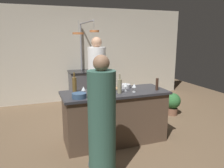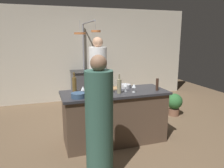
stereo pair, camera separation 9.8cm
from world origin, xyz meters
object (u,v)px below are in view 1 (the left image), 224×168
(wine_bottle_amber, at_px, (74,84))
(wine_bottle_red, at_px, (91,83))
(wine_bottle_rose, at_px, (97,87))
(stove_range, at_px, (84,87))
(wine_bottle_dark, at_px, (109,86))
(wine_glass_near_right_guest, at_px, (126,85))
(mixing_bowl_blue, at_px, (79,96))
(chef, at_px, (97,83))
(potted_plant, at_px, (173,103))
(mixing_bowl_steel, at_px, (125,86))
(wine_bottle_white, at_px, (120,86))
(bar_stool_left, at_px, (97,141))
(guest_left, at_px, (102,125))
(pepper_mill, at_px, (157,84))
(cutting_board, at_px, (110,89))
(wine_glass_by_chef, at_px, (83,89))
(wine_glass_near_left_guest, at_px, (134,86))

(wine_bottle_amber, bearing_deg, wine_bottle_red, 0.90)
(wine_bottle_amber, xyz_separation_m, wine_bottle_rose, (0.31, -0.26, -0.02))
(wine_bottle_amber, relative_size, wine_bottle_rose, 1.11)
(stove_range, xyz_separation_m, wine_bottle_dark, (-0.14, -2.56, 0.58))
(wine_glass_near_right_guest, distance_m, mixing_bowl_blue, 0.85)
(chef, height_order, mixing_bowl_blue, chef)
(potted_plant, xyz_separation_m, mixing_bowl_steel, (-1.47, -0.57, 0.64))
(stove_range, height_order, potted_plant, stove_range)
(chef, distance_m, wine_bottle_white, 1.22)
(wine_bottle_white, bearing_deg, bar_stool_left, -136.67)
(stove_range, bearing_deg, mixing_bowl_steel, -83.17)
(wine_bottle_white, relative_size, wine_glass_near_right_guest, 2.16)
(bar_stool_left, distance_m, wine_bottle_rose, 0.86)
(guest_left, bearing_deg, potted_plant, 37.42)
(stove_range, distance_m, mixing_bowl_steel, 2.32)
(wine_bottle_red, distance_m, wine_glass_near_right_guest, 0.59)
(pepper_mill, bearing_deg, chef, 120.40)
(wine_bottle_rose, xyz_separation_m, wine_glass_near_right_guest, (0.52, 0.02, -0.01))
(chef, bearing_deg, wine_bottle_white, -88.04)
(wine_bottle_dark, xyz_separation_m, mixing_bowl_steel, (0.41, 0.31, -0.09))
(potted_plant, relative_size, pepper_mill, 2.48)
(wine_bottle_red, relative_size, mixing_bowl_blue, 1.52)
(potted_plant, bearing_deg, wine_bottle_white, -152.31)
(wine_glass_near_right_guest, xyz_separation_m, mixing_bowl_blue, (-0.83, -0.16, -0.07))
(bar_stool_left, height_order, wine_bottle_white, wine_bottle_white)
(cutting_board, relative_size, pepper_mill, 1.52)
(wine_bottle_red, xyz_separation_m, wine_glass_by_chef, (-0.20, -0.27, -0.03))
(wine_bottle_amber, relative_size, mixing_bowl_steel, 1.69)
(guest_left, xyz_separation_m, wine_bottle_red, (0.17, 1.17, 0.28))
(wine_glass_near_right_guest, bearing_deg, wine_bottle_red, 155.80)
(bar_stool_left, xyz_separation_m, wine_glass_near_right_guest, (0.67, 0.59, 0.63))
(chef, distance_m, bar_stool_left, 1.83)
(potted_plant, xyz_separation_m, wine_bottle_dark, (-1.88, -0.88, 0.73))
(bar_stool_left, xyz_separation_m, wine_bottle_white, (0.53, 0.50, 0.65))
(cutting_board, relative_size, wine_glass_near_right_guest, 2.19)
(mixing_bowl_steel, bearing_deg, wine_glass_by_chef, -162.16)
(bar_stool_left, bearing_deg, chef, 74.02)
(stove_range, bearing_deg, potted_plant, -43.95)
(pepper_mill, height_order, mixing_bowl_blue, pepper_mill)
(chef, distance_m, wine_bottle_dark, 1.21)
(wine_glass_near_right_guest, bearing_deg, bar_stool_left, -138.96)
(bar_stool_left, height_order, cutting_board, cutting_board)
(potted_plant, xyz_separation_m, mixing_bowl_blue, (-2.39, -0.96, 0.64))
(pepper_mill, bearing_deg, stove_range, 105.43)
(guest_left, xyz_separation_m, wine_bottle_white, (0.56, 0.84, 0.28))
(potted_plant, height_order, wine_bottle_amber, wine_bottle_amber)
(cutting_board, height_order, pepper_mill, pepper_mill)
(stove_range, relative_size, wine_glass_near_right_guest, 6.10)
(wine_glass_near_left_guest, relative_size, wine_glass_by_chef, 1.00)
(stove_range, height_order, wine_glass_near_right_guest, wine_glass_near_right_guest)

